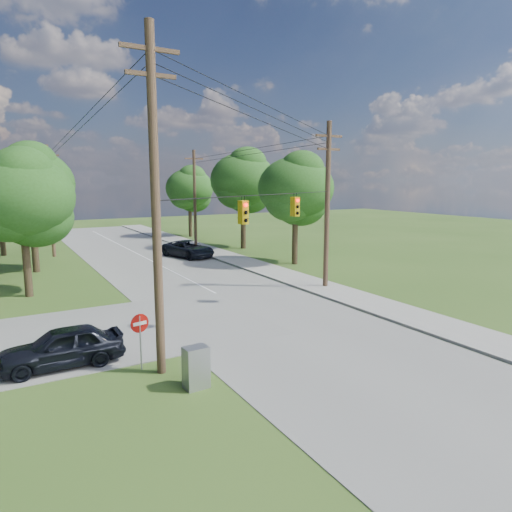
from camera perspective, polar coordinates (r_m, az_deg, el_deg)
ground at (r=18.90m, az=2.34°, el=-11.94°), size 140.00×140.00×0.00m
main_road at (r=23.93m, az=0.02°, el=-7.25°), size 10.00×100.00×0.03m
sidewalk_east at (r=27.74m, az=12.17°, el=-5.03°), size 2.60×100.00×0.12m
pole_sw at (r=16.04m, az=-12.46°, el=6.86°), size 2.00×0.32×12.00m
pole_ne at (r=29.34m, az=8.90°, el=6.55°), size 2.00×0.32×10.50m
pole_north_e at (r=48.51m, az=-7.66°, el=7.27°), size 2.00×0.32×10.00m
pole_north_w at (r=45.14m, az=-24.32°, el=6.37°), size 2.00×0.32×10.00m
power_lines at (r=28.68m, az=-7.58°, el=13.89°), size 13.93×29.62×4.93m
traffic_signals at (r=22.76m, az=1.96°, el=5.93°), size 4.91×3.27×1.05m
tree_w_near at (r=29.94m, az=-27.28°, el=6.55°), size 6.00×6.00×8.40m
tree_w_mid at (r=37.97m, az=-26.44°, el=8.00°), size 6.40×6.40×9.22m
tree_e_near at (r=37.58m, az=4.98°, el=8.43°), size 6.20×6.20×8.81m
tree_e_mid at (r=46.38m, az=-1.63°, el=9.45°), size 6.60×6.60×9.64m
tree_e_far at (r=56.88m, az=-8.30°, el=8.36°), size 5.80×5.80×8.32m
car_cross_dark at (r=18.71m, az=-23.07°, el=-10.40°), size 4.40×1.77×1.50m
car_main_north at (r=41.61m, az=-8.46°, el=0.88°), size 3.98×5.87×1.49m
control_cabinet at (r=15.80m, az=-7.50°, el=-13.63°), size 0.83×0.63×1.44m
do_not_enter_sign at (r=17.28m, az=-14.31°, el=-8.80°), size 0.70×0.18×2.12m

